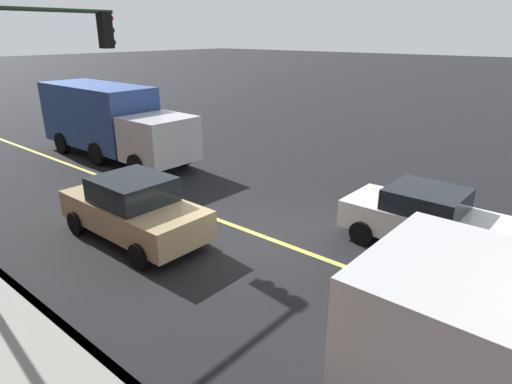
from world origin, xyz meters
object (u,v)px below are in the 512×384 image
Objects in this scene: truck_blue at (110,120)px; traffic_light_mast at (9,78)px; car_tan at (134,209)px; car_white at (430,220)px.

traffic_light_mast is (-5.20, 5.54, 2.42)m from truck_blue.
car_tan is at bearing 151.20° from truck_blue.
truck_blue is (13.07, 0.28, 0.81)m from car_white.
car_white is at bearing -144.15° from car_tan.
traffic_light_mast reaches higher than truck_blue.
truck_blue is 1.38× the size of traffic_light_mast.
truck_blue is at bearing -28.80° from car_tan.
truck_blue is at bearing -46.76° from traffic_light_mast.
car_tan is at bearing -141.75° from traffic_light_mast.
traffic_light_mast is at bearing 38.25° from car_tan.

